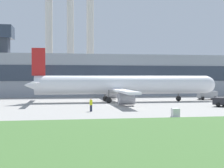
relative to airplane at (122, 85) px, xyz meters
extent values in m
plane|color=#999691|center=(-1.84, -5.80, -3.06)|extent=(400.00, 400.00, 0.00)
cube|color=#8C939E|center=(-1.84, 23.99, 2.02)|extent=(84.80, 15.48, 10.15)
cube|color=#2D3847|center=(-1.84, 16.20, 2.53)|extent=(83.10, 0.16, 3.65)
cube|color=#383D47|center=(-25.91, 23.99, 4.05)|extent=(3.89, 3.89, 14.22)
cube|color=#283342|center=(-25.91, 23.99, 12.72)|extent=(5.83, 5.83, 3.11)
cylinder|color=beige|center=(-15.41, 53.27, 15.61)|extent=(2.55, 2.55, 37.33)
cylinder|color=beige|center=(-8.10, 50.65, 13.75)|extent=(2.42, 2.42, 33.60)
cylinder|color=beige|center=(-1.12, 53.07, 16.66)|extent=(2.60, 2.60, 39.43)
cylinder|color=white|center=(0.47, 0.00, 0.11)|extent=(32.52, 3.39, 3.39)
sphere|color=white|center=(16.73, 0.00, 0.11)|extent=(3.22, 3.22, 3.22)
cone|color=white|center=(-15.79, 0.00, 0.11)|extent=(3.73, 3.22, 3.22)
cube|color=#B21E1E|center=(-15.08, 0.00, 4.26)|extent=(2.37, 0.24, 4.92)
cube|color=white|center=(-15.27, -4.41, 0.61)|extent=(0.88, 8.81, 0.20)
cube|color=white|center=(-15.27, 4.41, 0.61)|extent=(0.88, 8.81, 0.20)
cube|color=white|center=(-1.16, -8.02, -0.74)|extent=(1.95, 14.69, 0.36)
cube|color=white|center=(-1.16, 8.02, -0.74)|extent=(1.95, 14.69, 0.36)
cylinder|color=gray|center=(-0.86, -8.31, -1.89)|extent=(2.50, 1.99, 1.99)
cylinder|color=gray|center=(-0.86, 8.31, -1.89)|extent=(2.50, 1.99, 1.99)
cylinder|color=#59595B|center=(11.04, 0.00, -1.64)|extent=(0.20, 0.20, 1.81)
sphere|color=black|center=(11.04, 0.00, -2.55)|extent=(1.02, 1.02, 1.02)
cylinder|color=#59595B|center=(-2.78, -2.30, -1.64)|extent=(0.20, 0.20, 1.81)
sphere|color=black|center=(-2.78, -2.30, -2.55)|extent=(1.02, 1.02, 1.02)
cylinder|color=#59595B|center=(-2.78, 2.30, -1.64)|extent=(0.20, 0.20, 1.81)
sphere|color=black|center=(-2.78, 2.30, -2.55)|extent=(1.02, 1.02, 1.02)
cube|color=gray|center=(18.41, 3.00, -2.02)|extent=(3.83, 2.23, 1.44)
cube|color=black|center=(18.41, 3.00, -1.05)|extent=(1.41, 1.43, 0.50)
sphere|color=black|center=(19.59, 1.98, -2.71)|extent=(0.70, 0.70, 0.70)
sphere|color=black|center=(19.77, 3.74, -2.71)|extent=(0.70, 0.70, 0.70)
sphere|color=black|center=(17.04, 2.25, -2.71)|extent=(0.70, 0.70, 0.70)
sphere|color=black|center=(17.23, 4.01, -2.71)|extent=(0.70, 0.70, 0.70)
cube|color=#232328|center=(13.51, -11.86, -2.20)|extent=(3.08, 3.06, 1.09)
sphere|color=black|center=(14.24, -11.04, -2.71)|extent=(0.70, 0.70, 0.70)
sphere|color=black|center=(12.60, -12.45, -2.71)|extent=(0.70, 0.70, 0.70)
cylinder|color=#23283D|center=(-7.17, -15.76, -2.63)|extent=(0.44, 0.44, 0.84)
cylinder|color=yellow|center=(-7.17, -15.76, -1.88)|extent=(0.54, 0.54, 0.67)
sphere|color=tan|center=(-7.17, -15.76, -1.43)|extent=(0.23, 0.23, 0.23)
cube|color=silver|center=(1.85, -22.86, -2.58)|extent=(0.81, 0.83, 0.96)
camera|label=1|loc=(-10.93, -56.78, 1.36)|focal=50.00mm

